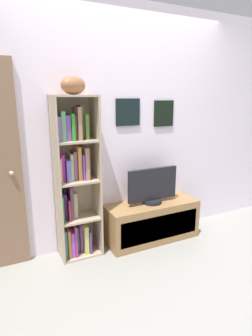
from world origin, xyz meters
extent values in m
cube|color=gray|center=(0.00, 0.00, -0.02)|extent=(5.20, 5.20, 0.04)
cube|color=silver|center=(0.00, 1.13, 1.30)|extent=(4.80, 0.06, 2.59)
cube|color=black|center=(0.05, 1.09, 1.47)|extent=(0.28, 0.02, 0.29)
cube|color=#8F9EA8|center=(0.05, 1.09, 1.47)|extent=(0.23, 0.01, 0.24)
cube|color=black|center=(0.51, 1.09, 1.45)|extent=(0.25, 0.02, 0.29)
cube|color=#BDBE9C|center=(0.51, 1.09, 1.45)|extent=(0.20, 0.01, 0.24)
cube|color=tan|center=(-0.78, 0.96, 0.83)|extent=(0.02, 0.28, 1.65)
cube|color=tan|center=(-0.38, 0.96, 0.83)|extent=(0.02, 0.28, 1.65)
cube|color=tan|center=(-0.58, 1.10, 0.83)|extent=(0.43, 0.01, 1.65)
cube|color=tan|center=(-0.58, 0.96, 0.01)|extent=(0.39, 0.27, 0.02)
cube|color=tan|center=(-0.58, 0.96, 0.41)|extent=(0.39, 0.27, 0.02)
cube|color=tan|center=(-0.58, 0.96, 0.82)|extent=(0.39, 0.27, 0.02)
cube|color=tan|center=(-0.58, 0.96, 1.22)|extent=(0.39, 0.27, 0.02)
cube|color=tan|center=(-0.58, 0.96, 1.64)|extent=(0.39, 0.27, 0.02)
cube|color=slate|center=(-0.75, 0.99, 0.17)|extent=(0.04, 0.21, 0.29)
cube|color=#A8702B|center=(-0.71, 0.98, 0.17)|extent=(0.03, 0.22, 0.30)
cube|color=purple|center=(-0.68, 0.98, 0.16)|extent=(0.03, 0.22, 0.27)
cube|color=#A22F6D|center=(-0.65, 0.98, 0.19)|extent=(0.02, 0.23, 0.34)
cube|color=#404F65|center=(-0.61, 1.02, 0.16)|extent=(0.04, 0.15, 0.28)
cube|color=#8B4B9D|center=(-0.57, 1.01, 0.18)|extent=(0.02, 0.17, 0.31)
cube|color=#BAC55C|center=(-0.53, 0.98, 0.17)|extent=(0.04, 0.23, 0.31)
cube|color=#69377F|center=(-0.49, 0.97, 0.14)|extent=(0.02, 0.23, 0.25)
cube|color=green|center=(-0.76, 0.98, 0.55)|extent=(0.02, 0.21, 0.26)
cube|color=#341657|center=(-0.73, 1.00, 0.56)|extent=(0.04, 0.18, 0.28)
cube|color=maroon|center=(-0.69, 0.98, 0.53)|extent=(0.02, 0.22, 0.22)
cube|color=#5C3553|center=(-0.66, 0.99, 0.60)|extent=(0.03, 0.20, 0.34)
cube|color=tan|center=(-0.62, 1.01, 0.55)|extent=(0.04, 0.16, 0.26)
cube|color=tan|center=(-0.76, 0.99, 0.95)|extent=(0.03, 0.20, 0.24)
cube|color=#C627A8|center=(-0.72, 1.01, 0.96)|extent=(0.03, 0.16, 0.27)
cube|color=#5E64C9|center=(-0.67, 0.99, 0.93)|extent=(0.04, 0.19, 0.21)
cube|color=#B6BF74|center=(-0.63, 1.01, 0.96)|extent=(0.03, 0.16, 0.27)
cube|color=#935B79|center=(-0.60, 1.01, 0.97)|extent=(0.03, 0.16, 0.29)
cube|color=#CB8C45|center=(-0.56, 1.00, 0.99)|extent=(0.04, 0.18, 0.33)
cube|color=purple|center=(-0.53, 0.99, 0.96)|extent=(0.02, 0.20, 0.26)
cube|color=#9C735C|center=(-0.49, 0.98, 0.99)|extent=(0.04, 0.21, 0.32)
cube|color=slate|center=(-0.75, 0.98, 1.35)|extent=(0.04, 0.23, 0.23)
cube|color=#5F9C68|center=(-0.71, 0.99, 1.37)|extent=(0.04, 0.21, 0.28)
cube|color=#70439B|center=(-0.66, 0.99, 1.35)|extent=(0.04, 0.20, 0.24)
cube|color=#279025|center=(-0.62, 0.98, 1.36)|extent=(0.03, 0.21, 0.25)
cube|color=brown|center=(-0.58, 1.00, 1.35)|extent=(0.02, 0.18, 0.23)
cube|color=#A0745F|center=(-0.55, 0.98, 1.39)|extent=(0.03, 0.21, 0.31)
cube|color=#4A581E|center=(-0.51, 1.02, 1.39)|extent=(0.04, 0.15, 0.33)
cube|color=#516E2E|center=(-0.47, 1.00, 1.35)|extent=(0.03, 0.18, 0.24)
ellipsoid|color=brown|center=(-0.58, 0.96, 1.74)|extent=(0.31, 0.27, 0.17)
cube|color=olive|center=(0.27, 0.90, 0.23)|extent=(1.09, 0.39, 0.45)
cube|color=brown|center=(0.27, 0.71, 0.23)|extent=(0.98, 0.01, 0.29)
cylinder|color=black|center=(0.27, 0.90, 0.47)|extent=(0.22, 0.22, 0.04)
cube|color=black|center=(0.27, 0.90, 0.68)|extent=(0.60, 0.04, 0.37)
cube|color=#253747|center=(0.27, 0.89, 0.68)|extent=(0.56, 0.01, 0.33)
sphere|color=tan|center=(-1.18, 1.03, 0.95)|extent=(0.04, 0.04, 0.04)
camera|label=1|loc=(-1.33, -1.69, 1.64)|focal=30.10mm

